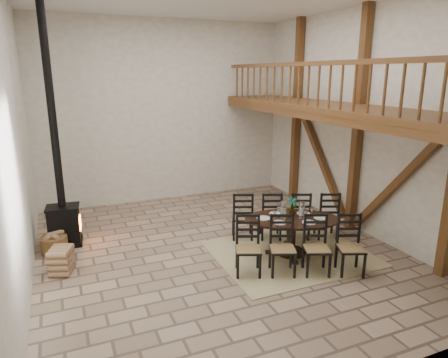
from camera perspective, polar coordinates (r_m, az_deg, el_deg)
name	(u,v)px	position (r m, az deg, el deg)	size (l,w,h in m)	color
ground	(218,251)	(8.40, -0.81, -10.24)	(8.00, 8.00, 0.00)	tan
room_shell	(273,102)	(8.14, 7.04, 10.90)	(7.02, 8.02, 5.01)	white
rug	(290,253)	(8.38, 9.46, -10.45)	(3.00, 2.50, 0.02)	tan
dining_table	(291,236)	(8.22, 9.57, -8.06)	(2.93, 2.80, 1.21)	black
wood_stove	(61,195)	(8.96, -22.26, -2.09)	(0.72, 0.58, 5.00)	black
log_basket	(54,244)	(8.96, -23.10, -8.52)	(0.53, 0.53, 0.44)	brown
log_stack	(61,260)	(8.03, -22.21, -10.72)	(0.50, 0.58, 0.49)	tan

